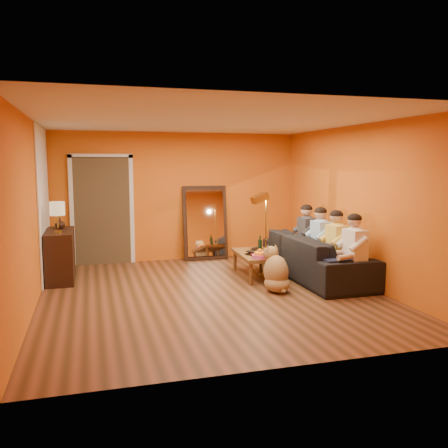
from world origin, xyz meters
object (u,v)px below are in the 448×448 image
object	(u,v)px
coffee_table	(256,265)
laptop	(259,248)
mirror_frame	(205,223)
table_lamp	(58,217)
person_mid_left	(337,247)
sofa	(316,257)
person_far_right	(307,237)
vase	(60,223)
dog	(276,268)
tumbler	(260,249)
floor_lamp	(266,235)
sideboard	(60,255)
person_mid_right	(321,242)
wine_bottle	(260,245)
person_far_left	(355,253)

from	to	relation	value
coffee_table	laptop	world-z (taller)	laptop
coffee_table	mirror_frame	bearing A→B (deg)	109.10
table_lamp	person_mid_left	xyz separation A→B (m)	(4.37, -1.23, -0.49)
sofa	mirror_frame	bearing A→B (deg)	33.92
mirror_frame	person_far_right	xyz separation A→B (m)	(1.58, -1.51, -0.15)
table_lamp	vase	distance (m)	0.57
dog	person_mid_left	xyz separation A→B (m)	(1.12, 0.14, 0.25)
sofa	tumbler	world-z (taller)	sofa
coffee_table	floor_lamp	xyz separation A→B (m)	(0.18, 0.02, 0.51)
sideboard	tumbler	world-z (taller)	sideboard
floor_lamp	laptop	xyz separation A→B (m)	(-0.00, 0.33, -0.29)
person_mid_left	vase	bearing A→B (deg)	157.88
person_mid_right	laptop	bearing A→B (deg)	144.84
sofa	person_far_right	distance (m)	0.70
dog	person_far_right	world-z (taller)	person_far_right
vase	sofa	bearing A→B (deg)	-17.37
person_far_right	wine_bottle	xyz separation A→B (m)	(-1.04, -0.31, -0.03)
person_mid_right	sideboard	bearing A→B (deg)	167.41
mirror_frame	coffee_table	size ratio (longest dim) A/B	1.25
sideboard	person_far_right	xyz separation A→B (m)	(4.37, -0.43, 0.18)
floor_lamp	person_far_right	size ratio (longest dim) A/B	1.18
coffee_table	person_mid_left	size ratio (longest dim) A/B	1.00
person_far_right	floor_lamp	bearing A→B (deg)	-164.91
vase	laptop	bearing A→B (deg)	-9.61
person_mid_left	person_mid_right	xyz separation A→B (m)	(0.00, 0.55, 0.00)
coffee_table	person_far_left	distance (m)	1.81
wine_bottle	vase	world-z (taller)	vase
table_lamp	coffee_table	size ratio (longest dim) A/B	0.42
floor_lamp	person_mid_left	xyz separation A→B (m)	(0.91, -0.86, -0.11)
person_far_right	coffee_table	bearing A→B (deg)	-166.59
sofa	coffee_table	world-z (taller)	sofa
sofa	tumbler	size ratio (longest dim) A/B	27.43
table_lamp	person_far_left	world-z (taller)	table_lamp
sofa	coffee_table	distance (m)	1.05
sideboard	person_far_left	size ratio (longest dim) A/B	0.97
sofa	person_mid_left	world-z (taller)	person_mid_left
floor_lamp	person_far_left	bearing A→B (deg)	-62.09
sideboard	mirror_frame	bearing A→B (deg)	21.16
table_lamp	wine_bottle	size ratio (longest dim) A/B	1.65
coffee_table	sideboard	bearing A→B (deg)	171.75
laptop	vase	xyz separation A→B (m)	(-3.46, 0.59, 0.51)
sideboard	wine_bottle	bearing A→B (deg)	-12.46
person_mid_left	person_mid_right	world-z (taller)	same
laptop	sideboard	bearing A→B (deg)	142.38
mirror_frame	floor_lamp	size ratio (longest dim) A/B	1.06
floor_lamp	wine_bottle	size ratio (longest dim) A/B	4.65
floor_lamp	tumbler	world-z (taller)	floor_lamp
table_lamp	person_mid_left	world-z (taller)	table_lamp
dog	mirror_frame	bearing A→B (deg)	99.46
person_far_left	wine_bottle	xyz separation A→B (m)	(-1.04, 1.34, -0.03)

